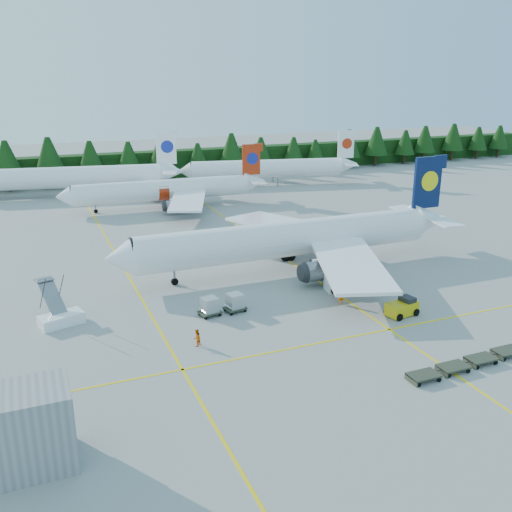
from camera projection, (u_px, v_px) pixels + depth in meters
name	position (u px, v px, depth m)	size (l,w,h in m)	color
ground	(303.00, 315.00, 56.59)	(320.00, 320.00, 0.00)	gray
taxi_stripe_a	(126.00, 271.00, 69.14)	(0.25, 120.00, 0.01)	yellow
taxi_stripe_b	(276.00, 252.00, 76.36)	(0.25, 120.00, 0.01)	yellow
taxi_stripe_cross	(333.00, 340.00, 51.31)	(80.00, 0.25, 0.01)	yellow
treeline_hedge	(138.00, 166.00, 127.85)	(220.00, 4.00, 6.00)	black
terminal_building	(21.00, 431.00, 34.08)	(6.00, 4.00, 5.20)	gray
airliner_navy	(282.00, 240.00, 68.32)	(43.59, 35.90, 12.68)	white
airliner_red	(159.00, 190.00, 100.19)	(36.21, 29.77, 10.52)	white
airliner_far_left	(61.00, 177.00, 109.21)	(41.17, 10.52, 12.05)	white
airliner_far_right	(262.00, 168.00, 121.43)	(37.48, 10.88, 11.02)	white
airstairs	(60.00, 316.00, 54.53)	(4.45, 6.05, 3.63)	white
service_truck	(349.00, 278.00, 63.05)	(5.44, 2.54, 2.53)	white
baggage_tug	(402.00, 307.00, 56.42)	(3.40, 2.19, 1.70)	gold
dolly_train	(467.00, 362.00, 46.51)	(11.67, 2.20, 0.14)	#303425
uld_pair	(222.00, 304.00, 56.68)	(4.98, 1.96, 1.59)	#303425
crew_a	(341.00, 296.00, 59.01)	(0.67, 0.44, 1.83)	#FF6805
crew_b	(197.00, 338.00, 50.05)	(0.77, 0.60, 1.59)	#DE5404
crew_c	(357.00, 276.00, 65.14)	(0.64, 0.43, 1.55)	#FF4505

